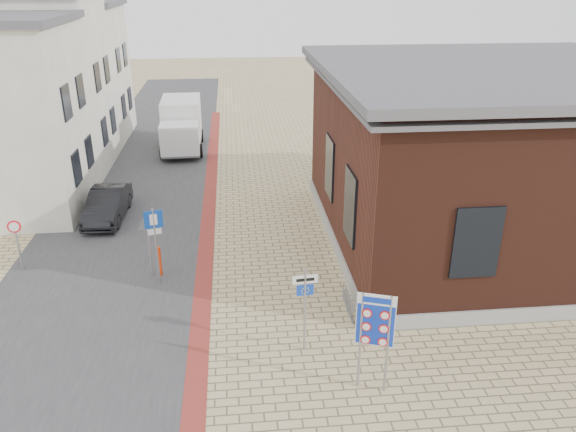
{
  "coord_description": "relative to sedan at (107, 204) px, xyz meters",
  "views": [
    {
      "loc": [
        -0.78,
        -12.73,
        9.87
      ],
      "look_at": [
        0.99,
        4.78,
        2.2
      ],
      "focal_mm": 35.0,
      "sensor_mm": 36.0,
      "label": 1
    }
  ],
  "objects": [
    {
      "name": "townhouse_far",
      "position": [
        -4.7,
        13.67,
        3.51
      ],
      "size": [
        7.4,
        6.4,
        8.3
      ],
      "color": "beige",
      "rests_on": "ground"
    },
    {
      "name": "road_strip",
      "position": [
        0.79,
        4.67,
        -0.65
      ],
      "size": [
        7.0,
        60.0,
        0.02
      ],
      "primitive_type": "cube",
      "color": "#38383A",
      "rests_on": "ground"
    },
    {
      "name": "speed_sign",
      "position": [
        -2.21,
        -4.43,
        0.62
      ],
      "size": [
        0.46,
        0.11,
        1.96
      ],
      "rotation": [
        0.0,
        0.0,
        0.17
      ],
      "color": "gray",
      "rests_on": "ground"
    },
    {
      "name": "ground",
      "position": [
        6.29,
        -10.33,
        -0.66
      ],
      "size": [
        120.0,
        120.0,
        0.0
      ],
      "primitive_type": "plane",
      "color": "tan",
      "rests_on": "ground"
    },
    {
      "name": "sedan",
      "position": [
        0.0,
        0.0,
        0.0
      ],
      "size": [
        1.54,
        4.06,
        1.32
      ],
      "primitive_type": "imported",
      "rotation": [
        0.0,
        0.0,
        -0.03
      ],
      "color": "black",
      "rests_on": "ground"
    },
    {
      "name": "yield_sign",
      "position": [
        2.49,
        -5.35,
        1.15
      ],
      "size": [
        0.84,
        0.17,
        2.38
      ],
      "rotation": [
        0.0,
        0.0,
        -0.13
      ],
      "color": "gray",
      "rests_on": "ground"
    },
    {
      "name": "curb_strip",
      "position": [
        4.29,
        -0.33,
        -0.65
      ],
      "size": [
        0.6,
        40.0,
        0.02
      ],
      "primitive_type": "cube",
      "color": "maroon",
      "rests_on": "ground"
    },
    {
      "name": "essen_sign",
      "position": [
        7.29,
        -10.03,
        1.04
      ],
      "size": [
        0.69,
        0.1,
        2.56
      ],
      "rotation": [
        0.0,
        0.0,
        0.08
      ],
      "color": "gray",
      "rests_on": "ground"
    },
    {
      "name": "border_sign",
      "position": [
        8.79,
        -11.83,
        1.36
      ],
      "size": [
        0.92,
        0.36,
        2.81
      ],
      "rotation": [
        0.0,
        0.0,
        -0.33
      ],
      "color": "gray",
      "rests_on": "ground"
    },
    {
      "name": "bike_rack",
      "position": [
        8.94,
        -8.13,
        -0.4
      ],
      "size": [
        0.08,
        1.8,
        0.6
      ],
      "color": "slate",
      "rests_on": "ground"
    },
    {
      "name": "parking_sign",
      "position": [
        2.79,
        -5.83,
        1.26
      ],
      "size": [
        0.61,
        0.18,
        2.79
      ],
      "rotation": [
        0.0,
        0.0,
        0.23
      ],
      "color": "gray",
      "rests_on": "ground"
    },
    {
      "name": "townhouse_mid",
      "position": [
        -4.7,
        7.67,
        3.91
      ],
      "size": [
        7.4,
        6.4,
        9.1
      ],
      "color": "beige",
      "rests_on": "ground"
    },
    {
      "name": "box_truck",
      "position": [
        2.48,
        10.21,
        0.84
      ],
      "size": [
        2.5,
        5.62,
        2.91
      ],
      "rotation": [
        0.0,
        0.0,
        0.03
      ],
      "color": "slate",
      "rests_on": "ground"
    },
    {
      "name": "bollard",
      "position": [
        2.79,
        -5.33,
        -0.1
      ],
      "size": [
        0.12,
        0.12,
        1.12
      ],
      "primitive_type": "cylinder",
      "rotation": [
        0.0,
        0.0,
        -0.18
      ],
      "color": "#F0370C",
      "rests_on": "ground"
    },
    {
      "name": "brick_building",
      "position": [
        15.29,
        -3.33,
        2.82
      ],
      "size": [
        13.0,
        13.0,
        6.8
      ],
      "color": "gray",
      "rests_on": "ground"
    }
  ]
}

